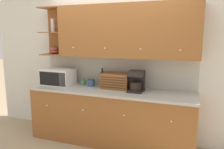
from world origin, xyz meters
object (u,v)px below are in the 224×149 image
Objects in this scene: storage_canister at (91,83)px; bread_box at (116,81)px; microwave at (58,77)px; mug at (83,82)px; coffee_maker at (136,81)px; wine_bottle at (102,78)px.

bread_box is (0.45, 0.00, 0.07)m from storage_canister.
storage_canister is at bearing -179.64° from bread_box.
microwave is 1.05m from bread_box.
mug is 0.29× the size of coffee_maker.
coffee_maker reaches higher than mug.
mug is at bearing 176.90° from bread_box.
wine_bottle reaches higher than bread_box.
coffee_maker is (0.82, -0.07, 0.10)m from storage_canister.
coffee_maker is at bearing -17.47° from wine_bottle.
wine_bottle reaches higher than storage_canister.
wine_bottle is 0.70m from coffee_maker.
microwave reaches higher than mug.
bread_box is (1.05, 0.11, -0.02)m from microwave.
bread_box is at bearing 5.79° from microwave.
storage_canister is (0.60, 0.10, -0.08)m from microwave.
microwave is 5.64× the size of mug.
wine_bottle is at bearing 162.53° from coffee_maker.
coffee_maker is (0.66, -0.21, 0.03)m from wine_bottle.
bread_box reaches higher than storage_canister.
bread_box is (0.30, -0.13, -0.01)m from wine_bottle.
mug is 0.36m from wine_bottle.
coffee_maker is at bearing 1.15° from microwave.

